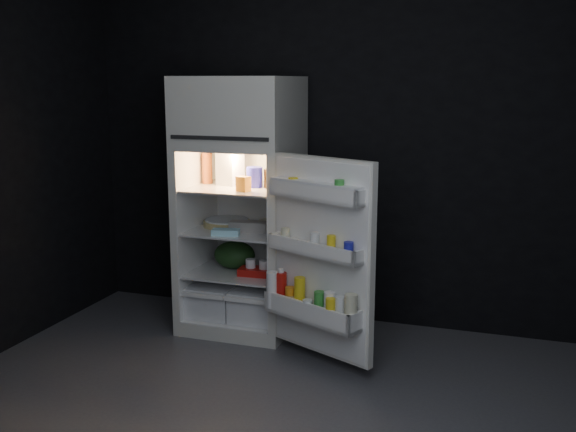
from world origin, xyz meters
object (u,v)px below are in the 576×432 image
(fridge_door, at_px, (319,261))
(egg_carton, at_px, (249,227))
(yogurt_tray, at_px, (259,272))
(milk_jug, at_px, (230,168))
(refrigerator, at_px, (242,196))

(fridge_door, relative_size, egg_carton, 4.63)
(yogurt_tray, bearing_deg, egg_carton, 158.37)
(fridge_door, bearing_deg, yogurt_tray, 143.60)
(milk_jug, xyz_separation_m, egg_carton, (0.19, -0.12, -0.38))
(fridge_door, distance_m, egg_carton, 0.77)
(fridge_door, bearing_deg, milk_jug, 146.00)
(fridge_door, distance_m, milk_jug, 1.09)
(refrigerator, distance_m, milk_jug, 0.21)
(milk_jug, bearing_deg, refrigerator, 5.46)
(refrigerator, height_order, yogurt_tray, refrigerator)
(yogurt_tray, bearing_deg, fridge_door, -40.31)
(fridge_door, height_order, yogurt_tray, fridge_door)
(refrigerator, xyz_separation_m, yogurt_tray, (0.17, -0.13, -0.50))
(egg_carton, bearing_deg, refrigerator, 123.10)
(milk_jug, distance_m, egg_carton, 0.44)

